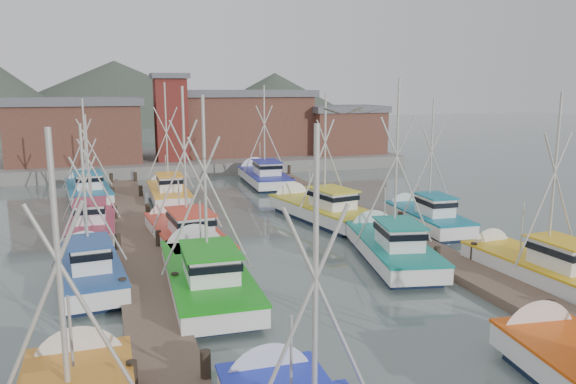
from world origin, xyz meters
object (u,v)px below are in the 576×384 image
object	(u,v)px
lookout_tower	(171,117)
boat_4	(205,274)
boat_8	(184,233)
boat_12	(168,192)

from	to	relation	value
lookout_tower	boat_4	size ratio (longest dim) A/B	0.85
boat_4	boat_8	bearing A→B (deg)	91.34
boat_8	boat_12	distance (m)	12.42
boat_8	boat_12	world-z (taller)	boat_12
lookout_tower	boat_12	world-z (taller)	lookout_tower
lookout_tower	boat_12	bearing A→B (deg)	-98.05
lookout_tower	boat_12	xyz separation A→B (m)	(-2.07, -14.61, -4.87)
lookout_tower	boat_12	size ratio (longest dim) A/B	0.90
boat_8	lookout_tower	bearing A→B (deg)	79.92
boat_4	boat_8	size ratio (longest dim) A/B	1.02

